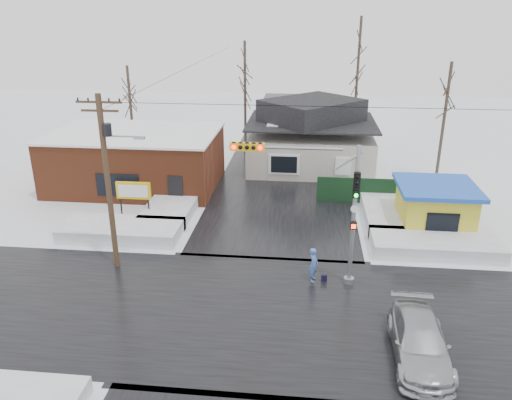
# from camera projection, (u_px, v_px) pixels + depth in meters

# --- Properties ---
(ground) EXTENTS (120.00, 120.00, 0.00)m
(ground) POSITION_uv_depth(u_px,v_px,m) (262.00, 313.00, 22.22)
(ground) COLOR white
(ground) RESTS_ON ground
(road_ns) EXTENTS (10.00, 120.00, 0.02)m
(road_ns) POSITION_uv_depth(u_px,v_px,m) (262.00, 313.00, 22.22)
(road_ns) COLOR black
(road_ns) RESTS_ON ground
(road_ew) EXTENTS (120.00, 10.00, 0.02)m
(road_ew) POSITION_uv_depth(u_px,v_px,m) (262.00, 313.00, 22.22)
(road_ew) COLOR black
(road_ew) RESTS_ON ground
(snowbank_nw) EXTENTS (7.00, 3.00, 0.80)m
(snowbank_nw) POSITION_uv_depth(u_px,v_px,m) (122.00, 230.00, 29.44)
(snowbank_nw) COLOR white
(snowbank_nw) RESTS_ON ground
(snowbank_ne) EXTENTS (7.00, 3.00, 0.80)m
(snowbank_ne) POSITION_uv_depth(u_px,v_px,m) (435.00, 245.00, 27.69)
(snowbank_ne) COLOR white
(snowbank_ne) RESTS_ON ground
(snowbank_nside_w) EXTENTS (3.00, 8.00, 0.80)m
(snowbank_nside_w) POSITION_uv_depth(u_px,v_px,m) (176.00, 201.00, 33.88)
(snowbank_nside_w) COLOR white
(snowbank_nside_w) RESTS_ON ground
(snowbank_nside_e) EXTENTS (3.00, 8.00, 0.80)m
(snowbank_nside_e) POSITION_uv_depth(u_px,v_px,m) (386.00, 209.00, 32.52)
(snowbank_nside_e) COLOR white
(snowbank_nside_e) RESTS_ON ground
(traffic_signal) EXTENTS (6.05, 0.68, 7.00)m
(traffic_signal) POSITION_uv_depth(u_px,v_px,m) (321.00, 196.00, 23.09)
(traffic_signal) COLOR gray
(traffic_signal) RESTS_ON ground
(utility_pole) EXTENTS (3.15, 0.44, 9.00)m
(utility_pole) POSITION_uv_depth(u_px,v_px,m) (108.00, 174.00, 24.38)
(utility_pole) COLOR #382619
(utility_pole) RESTS_ON ground
(brick_building) EXTENTS (12.20, 8.20, 4.12)m
(brick_building) POSITION_uv_depth(u_px,v_px,m) (136.00, 159.00, 37.36)
(brick_building) COLOR brown
(brick_building) RESTS_ON ground
(marquee_sign) EXTENTS (2.20, 0.21, 2.55)m
(marquee_sign) POSITION_uv_depth(u_px,v_px,m) (134.00, 192.00, 31.20)
(marquee_sign) COLOR black
(marquee_sign) RESTS_ON ground
(house) EXTENTS (10.40, 8.40, 5.76)m
(house) POSITION_uv_depth(u_px,v_px,m) (311.00, 137.00, 41.46)
(house) COLOR beige
(house) RESTS_ON ground
(kiosk) EXTENTS (4.60, 4.60, 2.88)m
(kiosk) POSITION_uv_depth(u_px,v_px,m) (435.00, 207.00, 30.03)
(kiosk) COLOR gold
(kiosk) RESTS_ON ground
(fence) EXTENTS (8.00, 0.12, 1.80)m
(fence) POSITION_uv_depth(u_px,v_px,m) (375.00, 191.00, 34.24)
(fence) COLOR black
(fence) RESTS_ON ground
(tree_far_left) EXTENTS (3.00, 3.00, 10.00)m
(tree_far_left) POSITION_uv_depth(u_px,v_px,m) (245.00, 65.00, 43.82)
(tree_far_left) COLOR #332821
(tree_far_left) RESTS_ON ground
(tree_far_mid) EXTENTS (3.00, 3.00, 12.00)m
(tree_far_mid) POSITION_uv_depth(u_px,v_px,m) (359.00, 45.00, 44.13)
(tree_far_mid) COLOR #332821
(tree_far_mid) RESTS_ON ground
(tree_far_right) EXTENTS (3.00, 3.00, 9.00)m
(tree_far_right) POSITION_uv_depth(u_px,v_px,m) (448.00, 87.00, 36.99)
(tree_far_right) COLOR #332821
(tree_far_right) RESTS_ON ground
(tree_far_west) EXTENTS (3.00, 3.00, 8.00)m
(tree_far_west) POSITION_uv_depth(u_px,v_px,m) (129.00, 85.00, 43.52)
(tree_far_west) COLOR #332821
(tree_far_west) RESTS_ON ground
(pedestrian) EXTENTS (0.51, 0.70, 1.77)m
(pedestrian) POSITION_uv_depth(u_px,v_px,m) (314.00, 265.00, 24.50)
(pedestrian) COLOR #4369BD
(pedestrian) RESTS_ON ground
(car) EXTENTS (2.22, 5.12, 1.47)m
(car) POSITION_uv_depth(u_px,v_px,m) (420.00, 342.00, 19.11)
(car) COLOR #ACB0B4
(car) RESTS_ON ground
(shopping_bag) EXTENTS (0.28, 0.13, 0.35)m
(shopping_bag) POSITION_uv_depth(u_px,v_px,m) (324.00, 279.00, 24.66)
(shopping_bag) COLOR black
(shopping_bag) RESTS_ON ground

